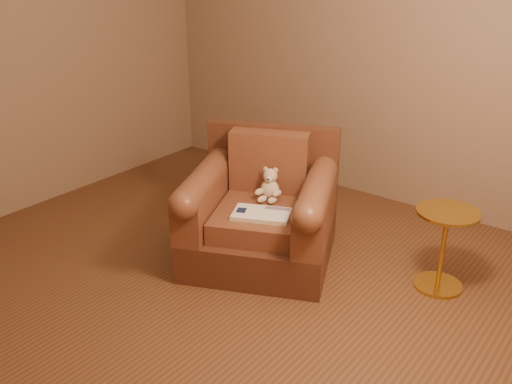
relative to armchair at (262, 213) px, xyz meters
The scene contains 6 objects.
floor 0.62m from the armchair, 100.30° to the right, with size 4.00×4.00×0.00m, color brown.
room 1.47m from the armchair, 100.30° to the right, with size 4.02×4.02×2.71m.
armchair is the anchor object (origin of this frame).
teddy_bear 0.19m from the armchair, 89.03° to the left, with size 0.17×0.20×0.24m.
guidebook 0.23m from the armchair, 53.50° to the right, with size 0.44×0.36×0.03m.
side_table 1.22m from the armchair, 17.77° to the left, with size 0.39×0.39×0.55m.
Camera 1 is at (2.25, -2.37, 2.05)m, focal length 40.00 mm.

